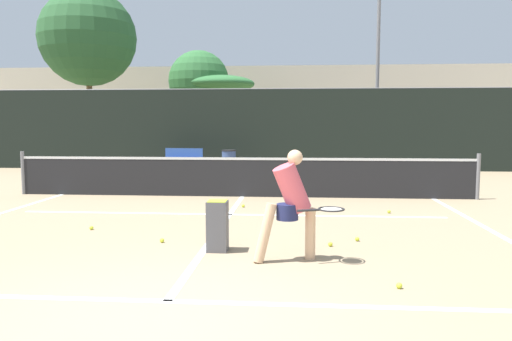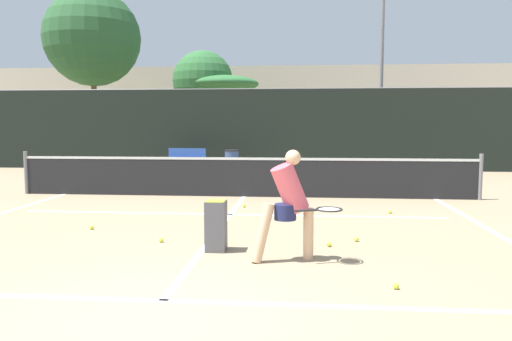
# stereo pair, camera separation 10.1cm
# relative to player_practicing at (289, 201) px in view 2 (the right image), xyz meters

# --- Properties ---
(ground_plane) EXTENTS (100.00, 100.00, 0.00)m
(ground_plane) POSITION_rel_player_practicing_xyz_m (-1.22, -2.00, -0.78)
(ground_plane) COLOR #937F60
(court_baseline_near) EXTENTS (11.00, 0.10, 0.01)m
(court_baseline_near) POSITION_rel_player_practicing_xyz_m (-1.22, -1.60, -0.78)
(court_baseline_near) COLOR white
(court_baseline_near) RESTS_ON ground
(court_service_line) EXTENTS (8.25, 0.10, 0.01)m
(court_service_line) POSITION_rel_player_practicing_xyz_m (-1.22, 3.15, -0.78)
(court_service_line) COLOR white
(court_service_line) RESTS_ON ground
(court_center_mark) EXTENTS (0.10, 7.11, 0.01)m
(court_center_mark) POSITION_rel_player_practicing_xyz_m (-1.22, 1.95, -0.78)
(court_center_mark) COLOR white
(court_center_mark) RESTS_ON ground
(court_sideline_right) EXTENTS (0.10, 8.11, 0.01)m
(court_sideline_right) POSITION_rel_player_practicing_xyz_m (3.29, 1.95, -0.78)
(court_sideline_right) COLOR white
(court_sideline_right) RESTS_ON ground
(net) EXTENTS (11.09, 0.09, 1.07)m
(net) POSITION_rel_player_practicing_xyz_m (-1.22, 5.51, -0.27)
(net) COLOR slate
(net) RESTS_ON ground
(fence_back) EXTENTS (24.00, 0.06, 3.06)m
(fence_back) POSITION_rel_player_practicing_xyz_m (-1.22, 12.41, 0.74)
(fence_back) COLOR black
(fence_back) RESTS_ON ground
(player_practicing) EXTENTS (1.23, 0.47, 1.44)m
(player_practicing) POSITION_rel_player_practicing_xyz_m (0.00, 0.00, 0.00)
(player_practicing) COLOR #DBAD84
(player_practicing) RESTS_ON ground
(tennis_ball_scattered_0) EXTENTS (0.07, 0.07, 0.07)m
(tennis_ball_scattered_0) POSITION_rel_player_practicing_xyz_m (0.56, 0.78, -0.75)
(tennis_ball_scattered_0) COLOR #D1E033
(tennis_ball_scattered_0) RESTS_ON ground
(tennis_ball_scattered_1) EXTENTS (0.07, 0.07, 0.07)m
(tennis_ball_scattered_1) POSITION_rel_player_practicing_xyz_m (-1.93, 0.81, -0.75)
(tennis_ball_scattered_1) COLOR #D1E033
(tennis_ball_scattered_1) RESTS_ON ground
(tennis_ball_scattered_2) EXTENTS (0.07, 0.07, 0.07)m
(tennis_ball_scattered_2) POSITION_rel_player_practicing_xyz_m (-1.04, 3.99, -0.75)
(tennis_ball_scattered_2) COLOR #D1E033
(tennis_ball_scattered_2) RESTS_ON ground
(tennis_ball_scattered_3) EXTENTS (0.07, 0.07, 0.07)m
(tennis_ball_scattered_3) POSITION_rel_player_practicing_xyz_m (0.99, 1.13, -0.75)
(tennis_ball_scattered_3) COLOR #D1E033
(tennis_ball_scattered_3) RESTS_ON ground
(tennis_ball_scattered_4) EXTENTS (0.07, 0.07, 0.07)m
(tennis_ball_scattered_4) POSITION_rel_player_practicing_xyz_m (1.18, -1.02, -0.75)
(tennis_ball_scattered_4) COLOR #D1E033
(tennis_ball_scattered_4) RESTS_ON ground
(tennis_ball_scattered_5) EXTENTS (0.07, 0.07, 0.07)m
(tennis_ball_scattered_5) POSITION_rel_player_practicing_xyz_m (1.90, 3.54, -0.75)
(tennis_ball_scattered_5) COLOR #D1E033
(tennis_ball_scattered_5) RESTS_ON ground
(tennis_ball_scattered_6) EXTENTS (0.07, 0.07, 0.07)m
(tennis_ball_scattered_6) POSITION_rel_player_practicing_xyz_m (-3.34, 1.59, -0.75)
(tennis_ball_scattered_6) COLOR #D1E033
(tennis_ball_scattered_6) RESTS_ON ground
(ball_hopper) EXTENTS (0.28, 0.28, 0.71)m
(ball_hopper) POSITION_rel_player_practicing_xyz_m (-1.02, 0.40, -0.41)
(ball_hopper) COLOR #4C4C51
(ball_hopper) RESTS_ON ground
(courtside_bench) EXTENTS (1.43, 0.52, 0.86)m
(courtside_bench) POSITION_rel_player_practicing_xyz_m (-3.97, 11.25, -0.32)
(courtside_bench) COLOR #2D519E
(courtside_bench) RESTS_ON ground
(trash_bin) EXTENTS (0.52, 0.52, 0.81)m
(trash_bin) POSITION_rel_player_practicing_xyz_m (-2.33, 11.34, -0.37)
(trash_bin) COLOR #384C7F
(trash_bin) RESTS_ON ground
(parked_car) EXTENTS (1.75, 4.60, 1.32)m
(parked_car) POSITION_rel_player_practicing_xyz_m (3.07, 16.69, -0.22)
(parked_car) COLOR black
(parked_car) RESTS_ON ground
(floodlight_mast) EXTENTS (1.10, 0.24, 10.32)m
(floodlight_mast) POSITION_rel_player_practicing_xyz_m (3.68, 16.52, 5.60)
(floodlight_mast) COLOR slate
(floodlight_mast) RESTS_ON ground
(tree_west) EXTENTS (3.77, 3.77, 4.23)m
(tree_west) POSITION_rel_player_practicing_xyz_m (-3.96, 19.55, 2.95)
(tree_west) COLOR brown
(tree_west) RESTS_ON ground
(tree_mid) EXTENTS (3.13, 3.13, 5.51)m
(tree_mid) POSITION_rel_player_practicing_xyz_m (-4.98, 19.57, 3.15)
(tree_mid) COLOR brown
(tree_mid) RESTS_ON ground
(tree_east) EXTENTS (4.71, 4.71, 8.29)m
(tree_east) POSITION_rel_player_practicing_xyz_m (-10.17, 17.92, 5.14)
(tree_east) COLOR brown
(tree_east) RESTS_ON ground
(building_far) EXTENTS (36.00, 2.40, 5.21)m
(building_far) POSITION_rel_player_practicing_xyz_m (-1.22, 25.34, 1.83)
(building_far) COLOR beige
(building_far) RESTS_ON ground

